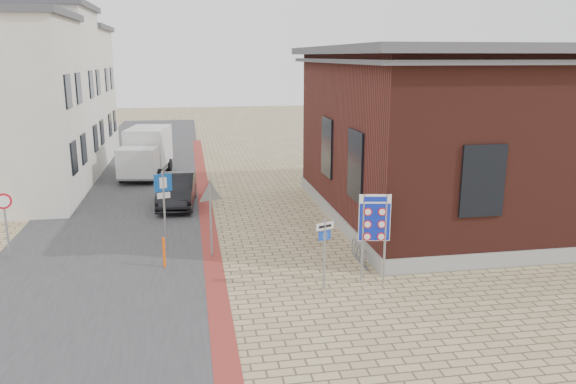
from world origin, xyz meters
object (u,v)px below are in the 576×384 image
object	(u,v)px
sedan	(177,190)
border_sign	(375,220)
bollard	(164,253)
box_truck	(146,152)
parking_sign	(164,196)
essen_sign	(324,244)

from	to	relation	value
sedan	border_sign	bearing A→B (deg)	-56.19
bollard	box_truck	bearing A→B (deg)	95.70
sedan	bollard	distance (m)	7.55
border_sign	box_truck	bearing A→B (deg)	123.91
box_truck	parking_sign	xyz separation A→B (m)	(1.42, -12.49, 0.53)
sedan	border_sign	size ratio (longest dim) A/B	1.60
sedan	border_sign	world-z (taller)	border_sign
essen_sign	sedan	bearing A→B (deg)	91.84
parking_sign	bollard	xyz separation A→B (m)	(0.00, -1.70, -1.38)
border_sign	bollard	bearing A→B (deg)	168.71
bollard	essen_sign	bearing A→B (deg)	-29.05
box_truck	bollard	distance (m)	14.28
sedan	parking_sign	distance (m)	5.96
border_sign	essen_sign	xyz separation A→B (m)	(-1.50, -0.20, -0.55)
box_truck	bollard	world-z (taller)	box_truck
box_truck	border_sign	bearing A→B (deg)	-56.68
box_truck	border_sign	distance (m)	18.09
border_sign	sedan	bearing A→B (deg)	129.77
essen_sign	bollard	xyz separation A→B (m)	(-4.50, 2.50, -0.87)
parking_sign	sedan	bearing A→B (deg)	70.46
box_truck	essen_sign	world-z (taller)	box_truck
border_sign	bollard	world-z (taller)	border_sign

